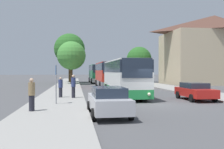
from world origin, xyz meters
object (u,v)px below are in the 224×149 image
(pedestrian_waiting_near, at_px, (73,86))
(pedestrian_waiting_far, at_px, (61,87))
(bus_middle, at_px, (107,74))
(bus_stop_sign, at_px, (56,80))
(bus_rear, at_px, (97,73))
(parked_car_left_curb, at_px, (108,101))
(tree_right_near, at_px, (139,59))
(tree_left_far, at_px, (69,49))
(bus_front, at_px, (124,77))
(pedestrian_walking_back, at_px, (32,94))
(parked_car_right_far, at_px, (134,80))
(tree_left_near, at_px, (71,56))
(parked_car_right_near, at_px, (195,91))

(pedestrian_waiting_near, xyz_separation_m, pedestrian_waiting_far, (-1.06, 0.53, -0.12))
(pedestrian_waiting_far, bearing_deg, bus_middle, -105.99)
(bus_stop_sign, bearing_deg, bus_middle, 73.58)
(bus_middle, height_order, pedestrian_waiting_far, bus_middle)
(bus_rear, bearing_deg, parked_car_left_curb, -94.45)
(pedestrian_waiting_near, height_order, tree_right_near, tree_right_near)
(tree_left_far, bearing_deg, bus_rear, -11.39)
(bus_front, distance_m, pedestrian_waiting_near, 5.06)
(bus_front, xyz_separation_m, bus_middle, (0.08, 13.79, 0.11))
(tree_left_far, bearing_deg, bus_stop_sign, -90.15)
(pedestrian_waiting_far, height_order, pedestrian_walking_back, pedestrian_walking_back)
(bus_rear, bearing_deg, pedestrian_walking_back, -100.79)
(parked_car_right_far, distance_m, pedestrian_waiting_far, 24.27)
(tree_right_near, bearing_deg, bus_rear, -174.65)
(bus_rear, distance_m, parked_car_left_curb, 38.40)
(pedestrian_waiting_far, height_order, tree_left_far, tree_left_far)
(bus_front, distance_m, parked_car_left_curb, 10.49)
(parked_car_left_curb, relative_size, pedestrian_walking_back, 2.61)
(bus_middle, relative_size, pedestrian_walking_back, 6.09)
(bus_rear, bearing_deg, pedestrian_waiting_far, -101.09)
(tree_left_near, height_order, tree_right_near, tree_left_near)
(pedestrian_waiting_near, distance_m, tree_right_near, 33.91)
(tree_left_near, distance_m, tree_left_far, 7.24)
(bus_front, distance_m, bus_middle, 13.79)
(pedestrian_walking_back, bearing_deg, parked_car_right_near, 150.28)
(bus_front, xyz_separation_m, tree_left_far, (-5.62, 29.30, 4.98))
(parked_car_right_near, xyz_separation_m, parked_car_right_far, (0.35, 23.82, 0.04))
(tree_left_near, xyz_separation_m, tree_left_far, (-0.48, 7.01, 1.73))
(pedestrian_waiting_far, bearing_deg, tree_right_near, -110.35)
(bus_stop_sign, xyz_separation_m, tree_right_near, (14.28, 34.92, 3.00))
(bus_front, bearing_deg, bus_middle, 89.78)
(bus_front, xyz_separation_m, pedestrian_waiting_near, (-4.60, -2.00, -0.65))
(tree_right_near, bearing_deg, tree_left_far, 178.96)
(parked_car_right_near, relative_size, tree_left_near, 0.61)
(parked_car_right_far, height_order, tree_right_near, tree_right_near)
(bus_middle, height_order, parked_car_right_near, bus_middle)
(pedestrian_walking_back, bearing_deg, parked_car_left_curb, 110.31)
(bus_front, xyz_separation_m, parked_car_right_near, (5.12, -3.73, -1.03))
(bus_rear, height_order, pedestrian_walking_back, bus_rear)
(bus_rear, distance_m, pedestrian_waiting_far, 30.19)
(bus_middle, relative_size, bus_rear, 1.04)
(bus_front, relative_size, pedestrian_waiting_near, 5.60)
(parked_car_right_far, distance_m, tree_left_far, 15.61)
(pedestrian_waiting_near, xyz_separation_m, tree_left_far, (-1.02, 31.30, 5.63))
(tree_left_near, bearing_deg, pedestrian_walking_back, -93.08)
(bus_front, relative_size, pedestrian_walking_back, 5.88)
(bus_stop_sign, bearing_deg, parked_car_right_far, 66.68)
(parked_car_left_curb, xyz_separation_m, parked_car_right_far, (8.20, 30.18, -0.00))
(pedestrian_waiting_near, height_order, pedestrian_walking_back, pedestrian_waiting_near)
(parked_car_right_near, distance_m, pedestrian_waiting_far, 11.03)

